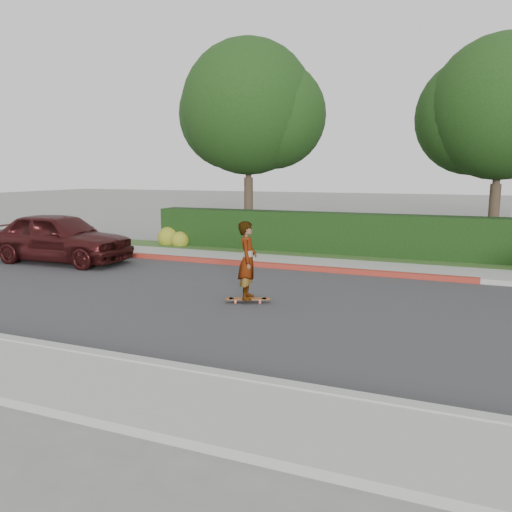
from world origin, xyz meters
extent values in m
plane|color=slate|center=(0.00, 0.00, 0.00)|extent=(120.00, 120.00, 0.00)
cube|color=#2D2D30|center=(0.00, 0.00, 0.01)|extent=(60.00, 8.00, 0.01)
cube|color=#9E9E99|center=(0.00, -4.10, 0.07)|extent=(60.00, 0.20, 0.15)
cube|color=gray|center=(0.00, -5.00, 0.06)|extent=(60.00, 1.60, 0.12)
cube|color=#9E9E99|center=(0.00, 4.10, 0.07)|extent=(60.00, 0.20, 0.15)
cube|color=maroon|center=(-5.00, 4.10, 0.08)|extent=(12.00, 0.21, 0.15)
cube|color=gray|center=(0.00, 5.00, 0.06)|extent=(60.00, 1.60, 0.12)
cube|color=#2D4C1E|center=(0.00, 6.60, 0.05)|extent=(60.00, 1.60, 0.10)
cube|color=black|center=(-3.00, 7.20, 0.75)|extent=(15.00, 1.00, 1.50)
sphere|color=#2D4C19|center=(-10.20, 6.80, 0.35)|extent=(0.90, 0.90, 0.90)
sphere|color=#2D4C19|center=(-9.60, 6.60, 0.30)|extent=(0.70, 0.70, 0.70)
cylinder|color=#33261C|center=(-7.50, 8.50, 1.35)|extent=(0.36, 0.36, 2.70)
cylinder|color=#33261C|center=(-7.50, 8.50, 3.38)|extent=(0.24, 0.24, 2.25)
sphere|color=black|center=(-7.50, 8.50, 5.40)|extent=(5.20, 5.20, 5.20)
sphere|color=black|center=(-8.30, 8.90, 5.20)|extent=(4.42, 4.42, 4.42)
sphere|color=black|center=(-6.60, 8.80, 5.10)|extent=(4.16, 4.16, 4.16)
cylinder|color=#33261C|center=(1.50, 9.00, 1.26)|extent=(0.36, 0.36, 2.52)
cylinder|color=#33261C|center=(1.50, 9.00, 3.15)|extent=(0.24, 0.24, 2.10)
sphere|color=black|center=(1.50, 9.00, 5.04)|extent=(4.80, 4.80, 4.80)
sphere|color=black|center=(0.70, 9.40, 4.84)|extent=(4.08, 4.08, 4.08)
cylinder|color=#CC5738|center=(-4.18, -0.18, 0.04)|extent=(0.06, 0.05, 0.06)
cylinder|color=#CC5738|center=(-4.24, -0.03, 0.04)|extent=(0.06, 0.05, 0.06)
cylinder|color=#CC5738|center=(-3.67, 0.03, 0.04)|extent=(0.06, 0.05, 0.06)
cylinder|color=#CC5738|center=(-3.73, 0.17, 0.04)|extent=(0.06, 0.05, 0.06)
cube|color=silver|center=(-4.21, -0.10, 0.08)|extent=(0.10, 0.17, 0.02)
cube|color=silver|center=(-3.70, 0.10, 0.08)|extent=(0.10, 0.17, 0.02)
cube|color=brown|center=(-3.95, 0.00, 0.10)|extent=(0.85, 0.50, 0.02)
cylinder|color=brown|center=(-4.34, -0.16, 0.10)|extent=(0.26, 0.26, 0.02)
cylinder|color=brown|center=(-3.57, 0.15, 0.10)|extent=(0.26, 0.26, 0.02)
imported|color=white|center=(-3.95, 0.00, 0.98)|extent=(0.56, 0.72, 1.75)
imported|color=#3C1313|center=(-11.62, 2.44, 0.82)|extent=(4.88, 2.06, 1.65)
camera|label=1|loc=(0.31, -10.08, 2.93)|focal=35.00mm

